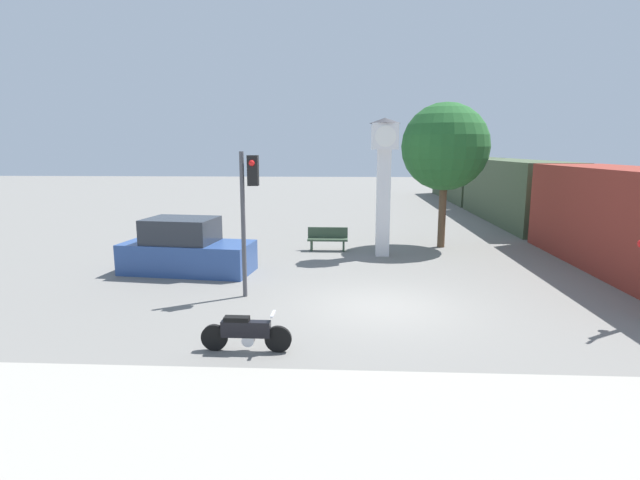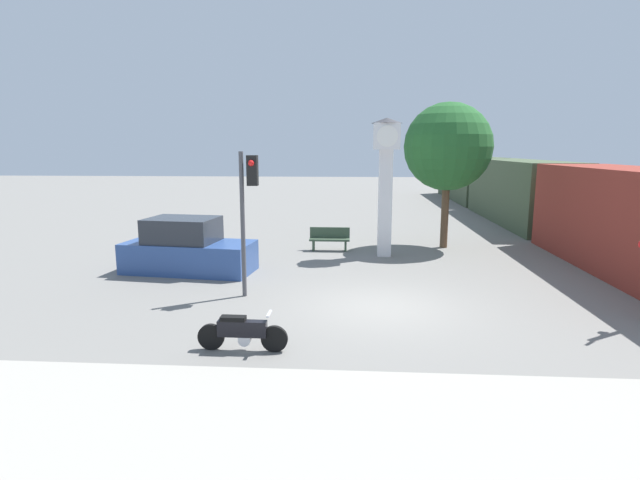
{
  "view_description": "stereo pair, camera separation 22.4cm",
  "coord_description": "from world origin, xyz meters",
  "px_view_note": "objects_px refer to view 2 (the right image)",
  "views": [
    {
      "loc": [
        -0.95,
        -12.39,
        4.03
      ],
      "look_at": [
        -1.7,
        2.06,
        1.37
      ],
      "focal_mm": 28.0,
      "sensor_mm": 36.0,
      "label": 1
    },
    {
      "loc": [
        -0.72,
        -12.38,
        4.03
      ],
      "look_at": [
        -1.7,
        2.06,
        1.37
      ],
      "focal_mm": 28.0,
      "sensor_mm": 36.0,
      "label": 2
    }
  ],
  "objects_px": {
    "motorcycle": "(242,332)",
    "freight_train": "(519,191)",
    "parked_car": "(187,249)",
    "traffic_light": "(248,198)",
    "street_tree": "(448,147)",
    "clock_tower": "(386,166)",
    "bench": "(330,238)"
  },
  "relations": [
    {
      "from": "street_tree",
      "to": "freight_train",
      "type": "bearing_deg",
      "value": 55.13
    },
    {
      "from": "motorcycle",
      "to": "street_tree",
      "type": "bearing_deg",
      "value": 62.72
    },
    {
      "from": "traffic_light",
      "to": "clock_tower",
      "type": "bearing_deg",
      "value": 54.39
    },
    {
      "from": "street_tree",
      "to": "clock_tower",
      "type": "bearing_deg",
      "value": -144.98
    },
    {
      "from": "traffic_light",
      "to": "street_tree",
      "type": "bearing_deg",
      "value": 48.38
    },
    {
      "from": "freight_train",
      "to": "traffic_light",
      "type": "xyz_separation_m",
      "value": [
        -11.95,
        -15.12,
        1.03
      ]
    },
    {
      "from": "motorcycle",
      "to": "street_tree",
      "type": "height_order",
      "value": "street_tree"
    },
    {
      "from": "traffic_light",
      "to": "motorcycle",
      "type": "bearing_deg",
      "value": -80.52
    },
    {
      "from": "traffic_light",
      "to": "bench",
      "type": "height_order",
      "value": "traffic_light"
    },
    {
      "from": "traffic_light",
      "to": "parked_car",
      "type": "xyz_separation_m",
      "value": [
        -2.62,
        2.63,
        -1.98
      ]
    },
    {
      "from": "motorcycle",
      "to": "clock_tower",
      "type": "relative_size",
      "value": 0.36
    },
    {
      "from": "parked_car",
      "to": "freight_train",
      "type": "bearing_deg",
      "value": 47.55
    },
    {
      "from": "clock_tower",
      "to": "freight_train",
      "type": "relative_size",
      "value": 0.14
    },
    {
      "from": "motorcycle",
      "to": "parked_car",
      "type": "xyz_separation_m",
      "value": [
        -3.25,
        6.38,
        0.36
      ]
    },
    {
      "from": "clock_tower",
      "to": "street_tree",
      "type": "xyz_separation_m",
      "value": [
        2.55,
        1.79,
        0.71
      ]
    },
    {
      "from": "clock_tower",
      "to": "traffic_light",
      "type": "bearing_deg",
      "value": -125.61
    },
    {
      "from": "motorcycle",
      "to": "freight_train",
      "type": "xyz_separation_m",
      "value": [
        11.32,
        18.87,
        1.31
      ]
    },
    {
      "from": "traffic_light",
      "to": "street_tree",
      "type": "distance_m",
      "value": 9.97
    },
    {
      "from": "clock_tower",
      "to": "bench",
      "type": "bearing_deg",
      "value": 158.19
    },
    {
      "from": "freight_train",
      "to": "parked_car",
      "type": "xyz_separation_m",
      "value": [
        -14.57,
        -12.49,
        -0.95
      ]
    },
    {
      "from": "clock_tower",
      "to": "freight_train",
      "type": "distance_m",
      "value": 12.51
    },
    {
      "from": "motorcycle",
      "to": "traffic_light",
      "type": "bearing_deg",
      "value": 100.25
    },
    {
      "from": "freight_train",
      "to": "parked_car",
      "type": "bearing_deg",
      "value": -139.4
    },
    {
      "from": "clock_tower",
      "to": "traffic_light",
      "type": "relative_size",
      "value": 1.3
    },
    {
      "from": "motorcycle",
      "to": "parked_car",
      "type": "relative_size",
      "value": 0.42
    },
    {
      "from": "motorcycle",
      "to": "traffic_light",
      "type": "xyz_separation_m",
      "value": [
        -0.63,
        3.75,
        2.34
      ]
    },
    {
      "from": "parked_car",
      "to": "traffic_light",
      "type": "bearing_deg",
      "value": -38.12
    },
    {
      "from": "freight_train",
      "to": "parked_car",
      "type": "height_order",
      "value": "freight_train"
    },
    {
      "from": "traffic_light",
      "to": "parked_car",
      "type": "distance_m",
      "value": 4.21
    },
    {
      "from": "motorcycle",
      "to": "freight_train",
      "type": "height_order",
      "value": "freight_train"
    },
    {
      "from": "street_tree",
      "to": "parked_car",
      "type": "distance_m",
      "value": 10.87
    },
    {
      "from": "freight_train",
      "to": "parked_car",
      "type": "distance_m",
      "value": 19.21
    }
  ]
}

